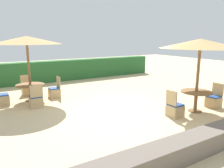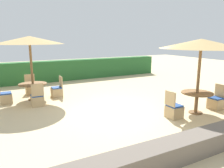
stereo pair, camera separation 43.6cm
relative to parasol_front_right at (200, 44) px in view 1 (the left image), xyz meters
name	(u,v)px [view 1 (the left image)]	position (x,y,z in m)	size (l,w,h in m)	color
ground_plane	(120,111)	(-2.30, 1.48, -2.44)	(40.00, 40.00, 0.00)	#D1BA8C
hedge_row	(61,71)	(-2.30, 8.27, -1.81)	(13.00, 0.70, 1.26)	#28602D
stone_border	(201,142)	(-2.30, -1.97, -2.20)	(10.00, 0.56, 0.47)	#6B6056
parasol_front_right	(200,44)	(0.00, 0.00, 0.00)	(2.80, 2.80, 2.61)	brown
round_table_front_right	(196,96)	(0.00, 0.00, -1.84)	(1.09, 1.09, 0.76)	brown
patio_chair_front_right_west	(175,109)	(-1.05, 0.01, -2.18)	(0.46, 0.46, 0.93)	tan
patio_chair_front_right_east	(214,101)	(1.03, -0.04, -2.18)	(0.46, 0.46, 0.93)	tan
parasol_back_left	(27,40)	(-4.86, 4.53, 0.10)	(2.82, 2.82, 2.71)	brown
round_table_back_left	(30,88)	(-4.86, 4.53, -1.86)	(1.18, 1.18, 0.71)	brown
patio_chair_back_left_south	(36,101)	(-4.87, 3.52, -2.18)	(0.46, 0.46, 0.93)	tan
patio_chair_back_left_east	(55,92)	(-3.83, 4.53, -2.18)	(0.46, 0.46, 0.93)	tan
patio_chair_back_left_north	(27,90)	(-4.82, 5.59, -2.18)	(0.46, 0.46, 0.93)	tan
patio_chair_back_left_west	(2,99)	(-5.96, 4.50, -2.18)	(0.46, 0.46, 0.93)	tan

